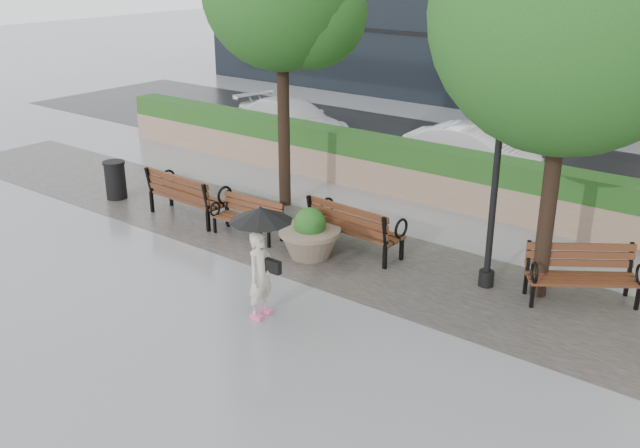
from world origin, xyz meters
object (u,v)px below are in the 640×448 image
Objects in this scene: planter_left at (310,238)px; lamppost at (494,194)px; trash_bin at (116,181)px; pedestrian at (261,252)px; bench_3 at (581,286)px; car_right at (472,148)px; bench_1 at (248,226)px; bench_0 at (188,205)px; bench_2 at (355,238)px; car_left at (293,120)px.

planter_left is 0.31× the size of lamppost.
pedestrian is (6.92, -2.30, 0.72)m from trash_bin.
trash_bin is (-10.98, -1.47, 0.15)m from bench_3.
pedestrian reaches higher than car_right.
bench_3 is at bearing -145.14° from car_right.
trash_bin is at bearing 152.75° from bench_3.
bench_1 is 1.78× the size of trash_bin.
car_right is (-5.18, 6.18, 0.31)m from bench_3.
bench_3 is at bearing 15.31° from planter_left.
bench_0 is at bearing 176.53° from bench_1.
bench_3 is at bearing -169.26° from bench_0.
lamppost is at bearing 15.40° from planter_left.
trash_bin is (-2.46, -0.13, 0.12)m from bench_0.
bench_2 is (2.28, 0.73, 0.07)m from bench_1.
bench_0 is 2.46m from trash_bin.
trash_bin is 9.60m from car_right.
bench_0 is 8.63m from bench_3.
car_left reaches higher than bench_1.
bench_3 is at bearing 7.63° from trash_bin.
pedestrian is at bearing -172.01° from bench_3.
bench_2 is at bearing 52.28° from planter_left.
bench_0 is at bearing 2.97° from trash_bin.
bench_2 is at bearing -168.22° from bench_0.
bench_1 is (1.86, -0.00, -0.08)m from bench_0.
bench_1 is at bearing -136.86° from car_left.
trash_bin is at bearing 10.71° from bench_2.
pedestrian is (0.89, -2.41, 0.77)m from planter_left.
bench_2 is 0.51× the size of lamppost.
bench_2 reaches higher than bench_3.
trash_bin is at bearing 4.76° from bench_0.
car_left is (-2.73, 7.04, 0.32)m from bench_0.
car_left reaches higher than car_right.
bench_1 is 0.40× the size of lamppost.
car_left is at bearing 34.04° from pedestrian.
lamppost is (9.41, 1.05, 1.33)m from trash_bin.
bench_0 is 0.56× the size of car_right.
bench_1 is at bearing 163.76° from car_right.
bench_0 is at bearing -172.48° from lamppost.
lamppost is at bearing -156.45° from car_right.
bench_0 is 7.56m from car_left.
planter_left is 3.77m from lamppost.
car_right reaches higher than bench_0.
trash_bin is 7.17m from car_left.
car_right is at bearing -75.40° from car_left.
planter_left is at bearing 55.60° from bench_2.
bench_3 is at bearing -106.83° from car_left.
bench_3 is 2.17× the size of trash_bin.
car_right reaches higher than planter_left.
lamppost is at bearing 6.79° from bench_1.
bench_2 is 3.17m from lamppost.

